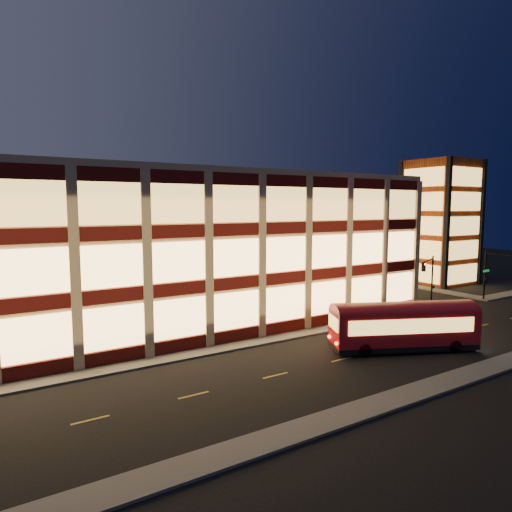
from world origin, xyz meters
TOP-DOWN VIEW (x-y plane):
  - ground at (0.00, 0.00)m, footprint 200.00×200.00m
  - sidewalk_office_south at (-3.00, 1.00)m, footprint 54.00×2.00m
  - sidewalk_office_east at (23.00, 17.00)m, footprint 2.00×30.00m
  - sidewalk_tower_south at (40.00, 1.00)m, footprint 14.00×2.00m
  - sidewalk_tower_west at (34.00, 17.00)m, footprint 2.00×30.00m
  - sidewalk_near at (0.00, -13.00)m, footprint 100.00×2.00m
  - office_building at (-2.91, 16.91)m, footprint 50.45×30.45m
  - stair_tower at (39.95, 11.95)m, footprint 8.60×8.60m
  - traffic_signal_far at (22.21, 0.24)m, footprint 3.79×1.87m
  - traffic_signal_right at (33.50, -0.62)m, footprint 1.20×4.37m
  - trolley_bus at (9.71, -6.87)m, footprint 11.53×7.37m

SIDE VIEW (x-z plane):
  - ground at x=0.00m, z-range 0.00..0.00m
  - sidewalk_office_south at x=-3.00m, z-range 0.00..0.15m
  - sidewalk_office_east at x=23.00m, z-range 0.00..0.15m
  - sidewalk_tower_south at x=40.00m, z-range 0.00..0.15m
  - sidewalk_tower_west at x=34.00m, z-range 0.00..0.15m
  - sidewalk_near at x=0.00m, z-range 0.00..0.15m
  - trolley_bus at x=9.71m, z-range 0.21..4.07m
  - traffic_signal_right at x=33.50m, z-range 1.10..7.10m
  - traffic_signal_far at x=22.21m, z-range 1.11..7.11m
  - office_building at x=-2.91m, z-range 0.00..14.50m
  - stair_tower at x=39.95m, z-range -0.01..17.99m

